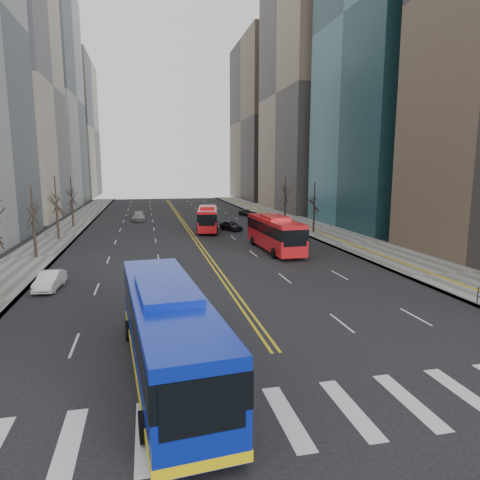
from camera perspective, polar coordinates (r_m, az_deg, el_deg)
The scene contains 14 objects.
ground at distance 16.38m, azimuth 10.47°, elevation -21.70°, with size 220.00×220.00×0.00m, color black.
sidewalk_right at distance 62.86m, azimuth 9.32°, elevation 1.75°, with size 7.00×130.00×0.15m, color slate.
sidewalk_left at distance 59.44m, azimuth -22.80°, elevation 0.69°, with size 5.00×130.00×0.15m, color slate.
crosswalk at distance 16.38m, azimuth 10.47°, elevation -21.68°, with size 26.70×4.00×0.01m.
centerline at distance 68.60m, azimuth -7.60°, elevation 2.38°, with size 0.55×100.00×0.01m.
office_towers at distance 83.00m, azimuth -8.75°, elevation 20.18°, with size 83.00×134.00×58.00m.
street_trees at distance 47.55m, azimuth -14.27°, elevation 4.93°, with size 35.20×47.20×7.60m.
blue_bus at distance 18.04m, azimuth -9.63°, elevation -11.55°, with size 3.98×13.40×3.82m.
red_bus_near at distance 44.28m, azimuth 4.65°, elevation 1.16°, with size 3.18×11.60×3.65m.
red_bus_far at distance 58.77m, azimuth -4.35°, elevation 3.10°, with size 4.11×10.90×3.39m.
car_white at distance 33.16m, azimuth -24.03°, elevation -4.93°, with size 1.35×3.88×1.28m, color white.
car_dark_mid at distance 58.78m, azimuth -1.21°, elevation 1.93°, with size 1.60×3.97×1.35m, color black.
car_silver at distance 71.51m, azimuth -13.37°, elevation 3.07°, with size 2.02×4.97×1.44m, color #939398.
car_dark_far at distance 76.69m, azimuth 1.09°, elevation 3.64°, with size 1.91×4.14×1.15m, color black.
Camera 1 is at (-5.66, -12.84, 8.45)m, focal length 32.00 mm.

